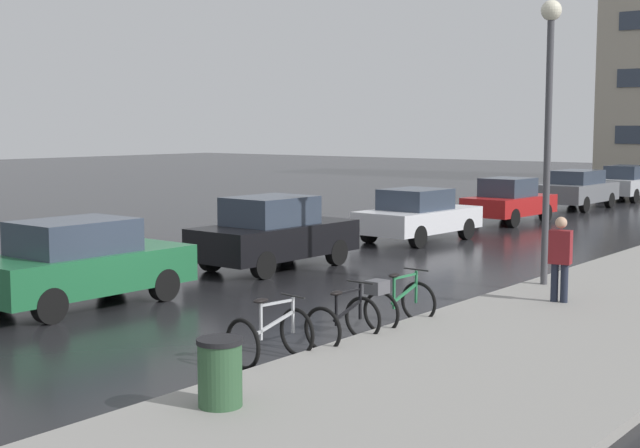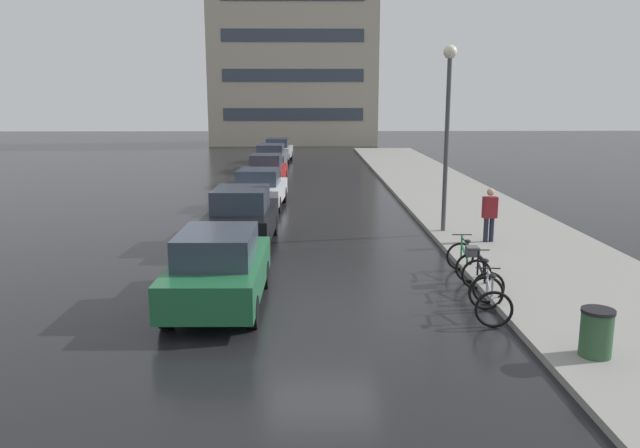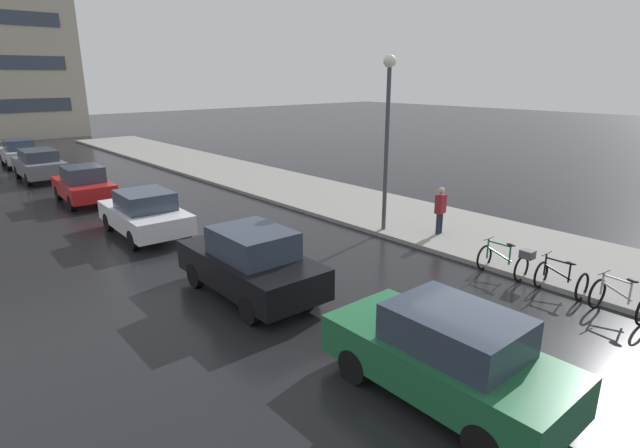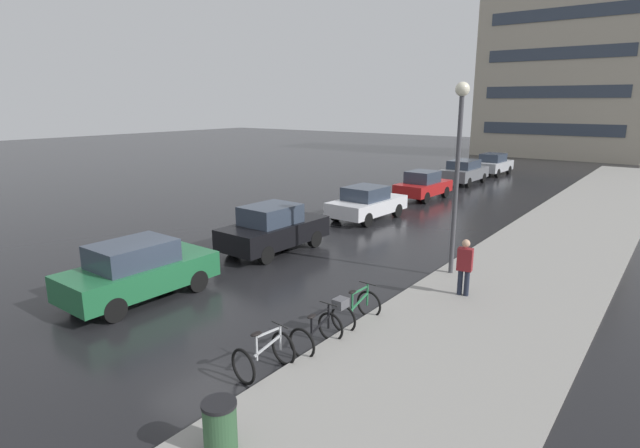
% 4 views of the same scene
% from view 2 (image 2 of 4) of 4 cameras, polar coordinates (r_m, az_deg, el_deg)
% --- Properties ---
extents(ground_plane, '(140.00, 140.00, 0.00)m').
position_cam_2_polar(ground_plane, '(13.78, 0.26, -6.95)').
color(ground_plane, black).
extents(sidewalk_kerb, '(4.80, 60.00, 0.14)m').
position_cam_2_polar(sidewalk_kerb, '(24.30, 13.98, 0.98)').
color(sidewalk_kerb, gray).
rests_on(sidewalk_kerb, ground).
extents(bicycle_nearest, '(0.88, 1.18, 0.98)m').
position_cam_2_polar(bicycle_nearest, '(13.00, 15.27, -6.64)').
color(bicycle_nearest, black).
rests_on(bicycle_nearest, ground).
extents(bicycle_second, '(0.73, 1.10, 0.97)m').
position_cam_2_polar(bicycle_second, '(14.38, 14.62, -4.90)').
color(bicycle_second, black).
rests_on(bicycle_second, ground).
extents(bicycle_third, '(0.75, 1.45, 0.97)m').
position_cam_2_polar(bicycle_third, '(15.70, 13.27, -3.06)').
color(bicycle_third, black).
rests_on(bicycle_third, ground).
extents(car_green, '(1.92, 4.22, 1.67)m').
position_cam_2_polar(car_green, '(13.30, -9.27, -4.04)').
color(car_green, '#1E6038').
rests_on(car_green, ground).
extents(car_black, '(2.00, 4.30, 1.74)m').
position_cam_2_polar(car_black, '(18.81, -7.16, 0.66)').
color(car_black, black).
rests_on(car_black, ground).
extents(car_white, '(2.12, 4.21, 1.57)m').
position_cam_2_polar(car_white, '(25.18, -5.57, 3.26)').
color(car_white, silver).
rests_on(car_white, ground).
extents(car_red, '(1.97, 3.89, 1.60)m').
position_cam_2_polar(car_red, '(31.35, -4.89, 4.91)').
color(car_red, '#AD1919').
rests_on(car_red, ground).
extents(car_grey, '(1.93, 4.27, 1.60)m').
position_cam_2_polar(car_grey, '(37.99, -4.51, 6.12)').
color(car_grey, slate).
rests_on(car_grey, ground).
extents(car_silver, '(1.96, 3.82, 1.61)m').
position_cam_2_polar(car_silver, '(43.36, -3.85, 6.78)').
color(car_silver, '#B2B5BA').
rests_on(car_silver, ground).
extents(pedestrian, '(0.43, 0.30, 1.74)m').
position_cam_2_polar(pedestrian, '(19.10, 15.24, 0.91)').
color(pedestrian, '#1E2333').
rests_on(pedestrian, ground).
extents(streetlamp, '(0.42, 0.42, 5.94)m').
position_cam_2_polar(streetlamp, '(20.10, 11.61, 10.14)').
color(streetlamp, '#424247').
rests_on(streetlamp, ground).
extents(trash_bin, '(0.55, 0.55, 0.95)m').
position_cam_2_polar(trash_bin, '(11.43, 23.92, -9.38)').
color(trash_bin, '#2D5133').
rests_on(trash_bin, ground).
extents(building_facade_main, '(15.26, 7.23, 15.98)m').
position_cam_2_polar(building_facade_main, '(60.35, -2.42, 14.94)').
color(building_facade_main, '#B2A893').
rests_on(building_facade_main, ground).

